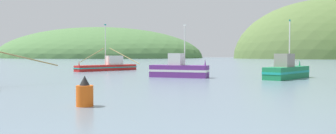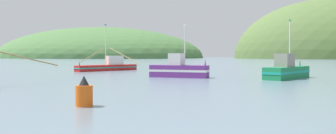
{
  "view_description": "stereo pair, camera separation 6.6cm",
  "coord_description": "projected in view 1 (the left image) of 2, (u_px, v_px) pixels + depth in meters",
  "views": [
    {
      "loc": [
        10.4,
        -3.56,
        2.65
      ],
      "look_at": [
        1.02,
        29.48,
        1.4
      ],
      "focal_mm": 37.36,
      "sensor_mm": 36.0,
      "label": 1
    },
    {
      "loc": [
        10.46,
        -3.54,
        2.65
      ],
      "look_at": [
        1.02,
        29.48,
        1.4
      ],
      "focal_mm": 37.36,
      "sensor_mm": 36.0,
      "label": 2
    }
  ],
  "objects": [
    {
      "name": "hill_far_left",
      "position": [
        99.0,
        58.0,
        262.82
      ],
      "size": [
        156.21,
        124.97,
        45.19
      ],
      "primitive_type": "ellipsoid",
      "color": "#47703D",
      "rests_on": "ground"
    },
    {
      "name": "fishing_boat_red",
      "position": [
        108.0,
        66.0,
        56.64
      ],
      "size": [
        14.23,
        10.64,
        7.5
      ],
      "rotation": [
        0.0,
        0.0,
        4.22
      ],
      "color": "red",
      "rests_on": "ground"
    },
    {
      "name": "fishing_boat_purple",
      "position": [
        179.0,
        70.0,
        39.98
      ],
      "size": [
        6.89,
        2.28,
        6.05
      ],
      "rotation": [
        0.0,
        0.0,
        6.2
      ],
      "color": "#6B2D84",
      "rests_on": "ground"
    },
    {
      "name": "channel_buoy",
      "position": [
        85.0,
        94.0,
        17.77
      ],
      "size": [
        0.87,
        0.87,
        1.57
      ],
      "color": "#E55914",
      "rests_on": "ground"
    },
    {
      "name": "fishing_boat_green",
      "position": [
        287.0,
        71.0,
        38.04
      ],
      "size": [
        5.27,
        8.15,
        6.48
      ],
      "rotation": [
        0.0,
        0.0,
        1.13
      ],
      "color": "#197A47",
      "rests_on": "ground"
    },
    {
      "name": "hill_mid_left",
      "position": [
        325.0,
        59.0,
        219.49
      ],
      "size": [
        113.96,
        91.17,
        73.99
      ],
      "primitive_type": "ellipsoid",
      "color": "#516B38",
      "rests_on": "ground"
    }
  ]
}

